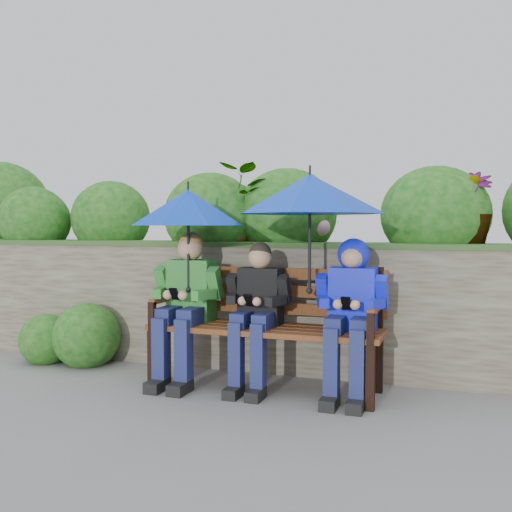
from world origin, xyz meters
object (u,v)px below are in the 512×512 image
(park_bench, at_px, (267,318))
(umbrella_left, at_px, (188,208))
(boy_middle, at_px, (257,307))
(boy_left, at_px, (186,299))
(umbrella_right, at_px, (310,194))
(boy_right, at_px, (351,303))

(park_bench, bearing_deg, umbrella_left, -173.06)
(boy_middle, relative_size, umbrella_left, 1.24)
(park_bench, distance_m, boy_left, 0.63)
(boy_middle, distance_m, umbrella_right, 0.87)
(umbrella_left, relative_size, umbrella_right, 0.82)
(park_bench, height_order, boy_left, boy_left)
(boy_middle, distance_m, umbrella_left, 0.88)
(park_bench, distance_m, umbrella_right, 0.93)
(umbrella_right, bearing_deg, umbrella_left, -177.16)
(boy_left, relative_size, umbrella_right, 1.09)
(boy_middle, height_order, boy_right, boy_right)
(park_bench, xyz_separation_m, umbrella_right, (0.31, -0.03, 0.88))
(boy_middle, height_order, umbrella_left, umbrella_left)
(boy_right, height_order, umbrella_left, umbrella_left)
(umbrella_left, bearing_deg, park_bench, 6.94)
(park_bench, bearing_deg, boy_right, -5.70)
(boy_left, bearing_deg, boy_middle, 0.74)
(park_bench, xyz_separation_m, boy_middle, (-0.06, -0.07, 0.09))
(boy_right, bearing_deg, umbrella_right, 173.42)
(boy_left, distance_m, boy_middle, 0.55)
(umbrella_right, bearing_deg, park_bench, 175.12)
(boy_left, bearing_deg, umbrella_right, 3.10)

